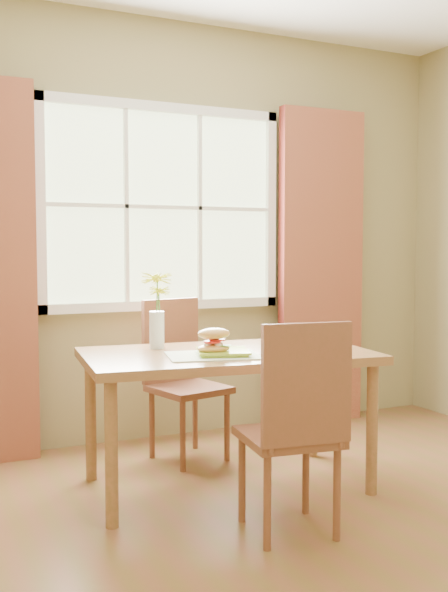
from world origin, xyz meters
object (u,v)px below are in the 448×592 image
chair_near (296,420)px  dining_table (227,366)px  water_glass (273,340)px  croissant_sandwich (214,341)px  flower_vase (157,303)px  chair_far (181,371)px

chair_near → dining_table: bearing=96.6°
water_glass → croissant_sandwich: bearing=179.2°
chair_near → flower_vase: 1.09m
chair_near → water_glass: size_ratio=7.09×
chair_near → water_glass: (0.21, 0.57, 0.26)m
chair_near → flower_vase: size_ratio=2.31×
croissant_sandwich → flower_vase: bearing=121.8°
water_glass → flower_vase: 0.64m
water_glass → dining_table: bearing=146.9°
water_glass → flower_vase: flower_vase is taller
flower_vase → dining_table: bearing=-41.8°
chair_near → water_glass: 0.66m
croissant_sandwich → flower_vase: 0.44m
dining_table → flower_vase: size_ratio=3.80×
water_glass → flower_vase: (-0.48, 0.38, 0.18)m
chair_near → croissant_sandwich: chair_near is taller
dining_table → water_glass: (0.20, -0.13, 0.14)m
chair_near → croissant_sandwich: size_ratio=5.16×
dining_table → croissant_sandwich: (-0.13, -0.12, 0.15)m
chair_far → water_glass: 0.80m
chair_far → water_glass: size_ratio=7.07×
dining_table → chair_near: (-0.01, -0.70, -0.12)m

